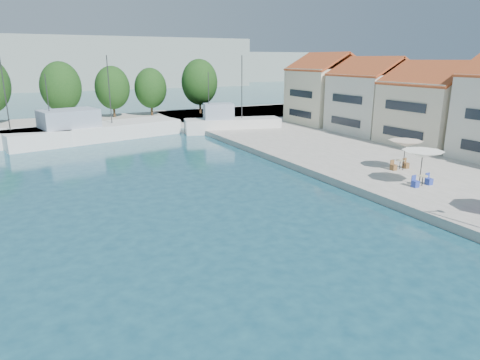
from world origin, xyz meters
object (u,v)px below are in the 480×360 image
trawler_04 (230,124)px  umbrella_cream (406,144)px  umbrella_white (423,154)px  trawler_03 (92,131)px

trawler_04 → umbrella_cream: (2.77, -26.58, 1.74)m
umbrella_cream → umbrella_white: bearing=-122.3°
trawler_03 → umbrella_white: (17.64, -32.68, 1.81)m
trawler_03 → umbrella_white: 37.19m
trawler_04 → umbrella_white: (0.50, -30.18, 1.80)m
umbrella_white → trawler_03: bearing=118.4°
umbrella_white → umbrella_cream: bearing=57.7°
trawler_04 → umbrella_cream: trawler_04 is taller
trawler_03 → umbrella_cream: (19.92, -29.08, 1.74)m
trawler_04 → trawler_03: bearing=-173.7°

